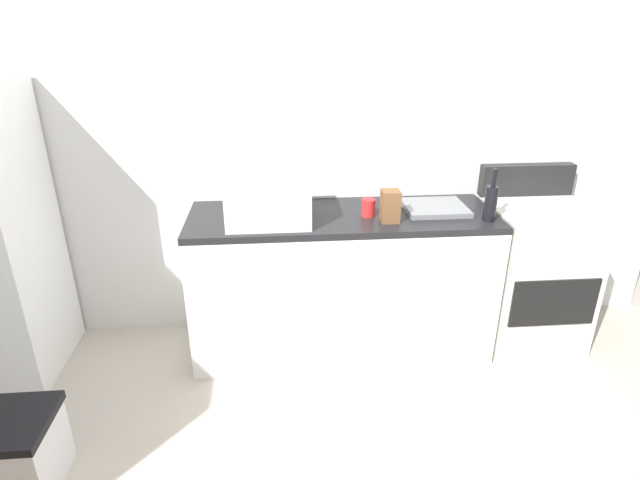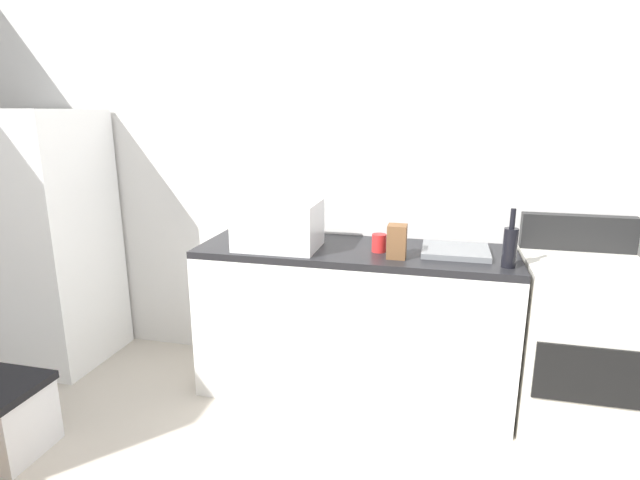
{
  "view_description": "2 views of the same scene",
  "coord_description": "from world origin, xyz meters",
  "px_view_note": "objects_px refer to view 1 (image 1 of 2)",
  "views": [
    {
      "loc": [
        -0.07,
        -1.6,
        1.95
      ],
      "look_at": [
        0.14,
        0.83,
        0.9
      ],
      "focal_mm": 28.84,
      "sensor_mm": 36.0,
      "label": 1
    },
    {
      "loc": [
        0.76,
        -1.53,
        1.66
      ],
      "look_at": [
        0.16,
        0.92,
        1.01
      ],
      "focal_mm": 28.08,
      "sensor_mm": 36.0,
      "label": 2
    }
  ],
  "objects_px": {
    "knife_block": "(390,206)",
    "storage_bin": "(4,454)",
    "wine_bottle": "(491,202)",
    "stove_oven": "(531,272)",
    "coffee_mug": "(368,208)",
    "microwave": "(268,199)"
  },
  "relations": [
    {
      "from": "knife_block",
      "to": "storage_bin",
      "type": "relative_size",
      "value": 0.39
    },
    {
      "from": "wine_bottle",
      "to": "storage_bin",
      "type": "relative_size",
      "value": 0.65
    },
    {
      "from": "stove_oven",
      "to": "coffee_mug",
      "type": "distance_m",
      "value": 1.18
    },
    {
      "from": "wine_bottle",
      "to": "coffee_mug",
      "type": "distance_m",
      "value": 0.68
    },
    {
      "from": "storage_bin",
      "to": "coffee_mug",
      "type": "bearing_deg",
      "value": 28.41
    },
    {
      "from": "knife_block",
      "to": "storage_bin",
      "type": "distance_m",
      "value": 2.2
    },
    {
      "from": "knife_block",
      "to": "wine_bottle",
      "type": "bearing_deg",
      "value": -3.23
    },
    {
      "from": "storage_bin",
      "to": "microwave",
      "type": "bearing_deg",
      "value": 37.17
    },
    {
      "from": "microwave",
      "to": "knife_block",
      "type": "xyz_separation_m",
      "value": [
        0.68,
        -0.05,
        -0.05
      ]
    },
    {
      "from": "knife_block",
      "to": "storage_bin",
      "type": "xyz_separation_m",
      "value": [
        -1.86,
        -0.85,
        -0.8
      ]
    },
    {
      "from": "stove_oven",
      "to": "microwave",
      "type": "relative_size",
      "value": 2.39
    },
    {
      "from": "stove_oven",
      "to": "coffee_mug",
      "type": "bearing_deg",
      "value": -177.57
    },
    {
      "from": "microwave",
      "to": "storage_bin",
      "type": "xyz_separation_m",
      "value": [
        -1.18,
        -0.9,
        -0.84
      ]
    },
    {
      "from": "knife_block",
      "to": "coffee_mug",
      "type": "bearing_deg",
      "value": 137.33
    },
    {
      "from": "stove_oven",
      "to": "microwave",
      "type": "distance_m",
      "value": 1.75
    },
    {
      "from": "coffee_mug",
      "to": "storage_bin",
      "type": "xyz_separation_m",
      "value": [
        -1.75,
        -0.95,
        -0.76
      ]
    },
    {
      "from": "wine_bottle",
      "to": "coffee_mug",
      "type": "height_order",
      "value": "wine_bottle"
    },
    {
      "from": "microwave",
      "to": "knife_block",
      "type": "distance_m",
      "value": 0.68
    },
    {
      "from": "storage_bin",
      "to": "knife_block",
      "type": "bearing_deg",
      "value": 24.59
    },
    {
      "from": "stove_oven",
      "to": "storage_bin",
      "type": "distance_m",
      "value": 3.01
    },
    {
      "from": "microwave",
      "to": "storage_bin",
      "type": "relative_size",
      "value": 1.0
    },
    {
      "from": "stove_oven",
      "to": "microwave",
      "type": "xyz_separation_m",
      "value": [
        -1.65,
        -0.1,
        0.57
      ]
    }
  ]
}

